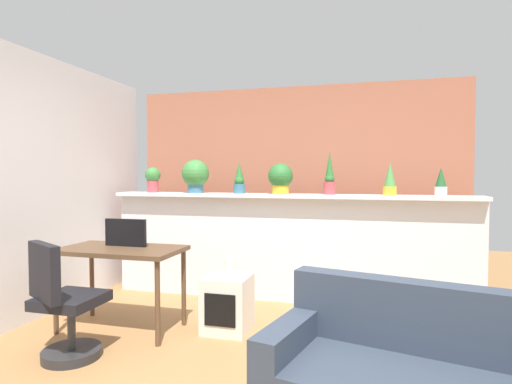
{
  "coord_description": "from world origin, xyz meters",
  "views": [
    {
      "loc": [
        0.89,
        -2.53,
        1.41
      ],
      "look_at": [
        -0.17,
        1.38,
        1.24
      ],
      "focal_mm": 29.09,
      "sensor_mm": 36.0,
      "label": 1
    }
  ],
  "objects_px": {
    "potted_plant_2": "(239,180)",
    "potted_plant_6": "(441,182)",
    "potted_plant_0": "(153,178)",
    "side_cube_shelf": "(227,303)",
    "desk": "(121,257)",
    "potted_plant_4": "(330,177)",
    "office_chair": "(64,310)",
    "tv_monitor": "(126,233)",
    "vase_on_shelf": "(229,267)",
    "potted_plant_1": "(195,175)",
    "potted_plant_5": "(390,180)",
    "potted_plant_3": "(280,178)"
  },
  "relations": [
    {
      "from": "vase_on_shelf",
      "to": "tv_monitor",
      "type": "bearing_deg",
      "value": -169.69
    },
    {
      "from": "potted_plant_1",
      "to": "potted_plant_6",
      "type": "xyz_separation_m",
      "value": [
        2.66,
        0.03,
        -0.07
      ]
    },
    {
      "from": "potted_plant_1",
      "to": "office_chair",
      "type": "relative_size",
      "value": 0.43
    },
    {
      "from": "potted_plant_2",
      "to": "potted_plant_4",
      "type": "height_order",
      "value": "potted_plant_4"
    },
    {
      "from": "potted_plant_2",
      "to": "potted_plant_6",
      "type": "xyz_separation_m",
      "value": [
        2.12,
        0.05,
        -0.01
      ]
    },
    {
      "from": "potted_plant_1",
      "to": "potted_plant_2",
      "type": "xyz_separation_m",
      "value": [
        0.54,
        -0.01,
        -0.06
      ]
    },
    {
      "from": "vase_on_shelf",
      "to": "potted_plant_1",
      "type": "bearing_deg",
      "value": 127.54
    },
    {
      "from": "potted_plant_4",
      "to": "desk",
      "type": "xyz_separation_m",
      "value": [
        -1.76,
        -1.21,
        -0.72
      ]
    },
    {
      "from": "potted_plant_2",
      "to": "tv_monitor",
      "type": "relative_size",
      "value": 0.87
    },
    {
      "from": "desk",
      "to": "potted_plant_3",
      "type": "bearing_deg",
      "value": 43.64
    },
    {
      "from": "potted_plant_0",
      "to": "potted_plant_1",
      "type": "distance_m",
      "value": 0.57
    },
    {
      "from": "potted_plant_5",
      "to": "tv_monitor",
      "type": "height_order",
      "value": "potted_plant_5"
    },
    {
      "from": "potted_plant_1",
      "to": "tv_monitor",
      "type": "xyz_separation_m",
      "value": [
        -0.21,
        -1.13,
        -0.53
      ]
    },
    {
      "from": "potted_plant_0",
      "to": "potted_plant_2",
      "type": "xyz_separation_m",
      "value": [
        1.11,
        -0.03,
        -0.02
      ]
    },
    {
      "from": "side_cube_shelf",
      "to": "vase_on_shelf",
      "type": "distance_m",
      "value": 0.32
    },
    {
      "from": "potted_plant_3",
      "to": "desk",
      "type": "height_order",
      "value": "potted_plant_3"
    },
    {
      "from": "potted_plant_3",
      "to": "potted_plant_2",
      "type": "bearing_deg",
      "value": 177.19
    },
    {
      "from": "desk",
      "to": "vase_on_shelf",
      "type": "distance_m",
      "value": 0.98
    },
    {
      "from": "potted_plant_0",
      "to": "side_cube_shelf",
      "type": "bearing_deg",
      "value": -38.02
    },
    {
      "from": "potted_plant_1",
      "to": "potted_plant_6",
      "type": "relative_size",
      "value": 1.35
    },
    {
      "from": "potted_plant_4",
      "to": "office_chair",
      "type": "distance_m",
      "value": 2.81
    },
    {
      "from": "potted_plant_4",
      "to": "office_chair",
      "type": "relative_size",
      "value": 0.51
    },
    {
      "from": "desk",
      "to": "potted_plant_1",
      "type": "bearing_deg",
      "value": 80.27
    },
    {
      "from": "vase_on_shelf",
      "to": "potted_plant_4",
      "type": "bearing_deg",
      "value": 49.7
    },
    {
      "from": "potted_plant_5",
      "to": "vase_on_shelf",
      "type": "bearing_deg",
      "value": -146.81
    },
    {
      "from": "potted_plant_0",
      "to": "potted_plant_5",
      "type": "distance_m",
      "value": 2.74
    },
    {
      "from": "potted_plant_4",
      "to": "potted_plant_6",
      "type": "relative_size",
      "value": 1.6
    },
    {
      "from": "desk",
      "to": "potted_plant_2",
      "type": "bearing_deg",
      "value": 57.96
    },
    {
      "from": "potted_plant_1",
      "to": "potted_plant_4",
      "type": "relative_size",
      "value": 0.84
    },
    {
      "from": "desk",
      "to": "vase_on_shelf",
      "type": "height_order",
      "value": "desk"
    },
    {
      "from": "tv_monitor",
      "to": "vase_on_shelf",
      "type": "bearing_deg",
      "value": 10.31
    },
    {
      "from": "potted_plant_6",
      "to": "desk",
      "type": "relative_size",
      "value": 0.26
    },
    {
      "from": "potted_plant_2",
      "to": "potted_plant_5",
      "type": "xyz_separation_m",
      "value": [
        1.63,
        -0.01,
        0.01
      ]
    },
    {
      "from": "potted_plant_2",
      "to": "tv_monitor",
      "type": "bearing_deg",
      "value": -123.87
    },
    {
      "from": "potted_plant_6",
      "to": "vase_on_shelf",
      "type": "bearing_deg",
      "value": -152.76
    },
    {
      "from": "potted_plant_6",
      "to": "potted_plant_5",
      "type": "bearing_deg",
      "value": -173.58
    },
    {
      "from": "potted_plant_5",
      "to": "side_cube_shelf",
      "type": "bearing_deg",
      "value": -145.71
    },
    {
      "from": "potted_plant_1",
      "to": "potted_plant_4",
      "type": "height_order",
      "value": "potted_plant_4"
    },
    {
      "from": "potted_plant_2",
      "to": "office_chair",
      "type": "relative_size",
      "value": 0.39
    },
    {
      "from": "potted_plant_0",
      "to": "desk",
      "type": "bearing_deg",
      "value": -73.76
    },
    {
      "from": "potted_plant_4",
      "to": "tv_monitor",
      "type": "bearing_deg",
      "value": -147.21
    },
    {
      "from": "potted_plant_2",
      "to": "potted_plant_6",
      "type": "height_order",
      "value": "potted_plant_2"
    },
    {
      "from": "potted_plant_2",
      "to": "side_cube_shelf",
      "type": "xyz_separation_m",
      "value": [
        0.2,
        -0.99,
        -1.1
      ]
    },
    {
      "from": "potted_plant_3",
      "to": "desk",
      "type": "distance_m",
      "value": 1.85
    },
    {
      "from": "potted_plant_3",
      "to": "potted_plant_4",
      "type": "height_order",
      "value": "potted_plant_4"
    },
    {
      "from": "potted_plant_6",
      "to": "office_chair",
      "type": "xyz_separation_m",
      "value": [
        -2.93,
        -1.92,
        -0.95
      ]
    },
    {
      "from": "potted_plant_4",
      "to": "side_cube_shelf",
      "type": "xyz_separation_m",
      "value": [
        -0.82,
        -1.0,
        -1.14
      ]
    },
    {
      "from": "tv_monitor",
      "to": "potted_plant_3",
      "type": "bearing_deg",
      "value": 41.61
    },
    {
      "from": "potted_plant_4",
      "to": "potted_plant_2",
      "type": "bearing_deg",
      "value": -179.05
    },
    {
      "from": "potted_plant_1",
      "to": "potted_plant_2",
      "type": "height_order",
      "value": "potted_plant_1"
    }
  ]
}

